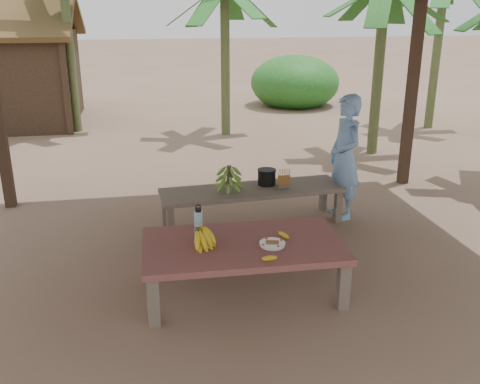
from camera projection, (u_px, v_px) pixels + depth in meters
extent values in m
plane|color=brown|center=(251.00, 267.00, 5.47)|extent=(80.00, 80.00, 0.00)
cube|color=black|center=(412.00, 93.00, 7.63)|extent=(0.13, 0.13, 2.70)
cube|color=brown|center=(153.00, 301.00, 4.41)|extent=(0.10, 0.10, 0.44)
cube|color=brown|center=(343.00, 286.00, 4.66)|extent=(0.10, 0.10, 0.44)
cube|color=brown|center=(153.00, 257.00, 5.20)|extent=(0.10, 0.10, 0.44)
cube|color=brown|center=(315.00, 245.00, 5.44)|extent=(0.10, 0.10, 0.44)
cube|color=maroon|center=(243.00, 246.00, 4.85)|extent=(1.82, 1.04, 0.06)
cube|color=brown|center=(171.00, 223.00, 6.04)|extent=(0.09, 0.09, 0.40)
cube|color=brown|center=(338.00, 207.00, 6.54)|extent=(0.09, 0.09, 0.40)
cube|color=brown|center=(165.00, 209.00, 6.46)|extent=(0.09, 0.09, 0.40)
cube|color=brown|center=(323.00, 195.00, 6.96)|extent=(0.09, 0.09, 0.40)
cube|color=brown|center=(252.00, 190.00, 6.43)|extent=(2.24, 0.77, 0.05)
cylinder|color=white|center=(272.00, 245.00, 4.77)|extent=(0.21, 0.21, 0.01)
cylinder|color=white|center=(272.00, 244.00, 4.76)|extent=(0.23, 0.23, 0.02)
cube|color=brown|center=(272.00, 243.00, 4.76)|extent=(0.13, 0.11, 0.02)
ellipsoid|color=yellow|center=(269.00, 258.00, 4.49)|extent=(0.16, 0.09, 0.04)
ellipsoid|color=yellow|center=(284.00, 235.00, 4.94)|extent=(0.11, 0.14, 0.04)
cylinder|color=#3D95C0|center=(199.00, 223.00, 4.98)|extent=(0.08, 0.08, 0.23)
cylinder|color=black|center=(198.00, 210.00, 4.94)|extent=(0.06, 0.06, 0.03)
torus|color=black|center=(198.00, 207.00, 4.93)|extent=(0.05, 0.01, 0.05)
cylinder|color=black|center=(267.00, 177.00, 6.54)|extent=(0.22, 0.22, 0.18)
imported|color=#6E97D0|center=(345.00, 157.00, 6.54)|extent=(0.42, 0.60, 1.54)
cylinder|color=#596638|center=(378.00, 70.00, 9.21)|extent=(0.18, 0.18, 2.95)
cylinder|color=#596638|center=(225.00, 61.00, 10.62)|extent=(0.18, 0.18, 2.95)
cylinder|color=#596638|center=(69.00, 43.00, 10.79)|extent=(0.18, 0.18, 3.63)
cylinder|color=#596638|center=(437.00, 50.00, 11.19)|extent=(0.18, 0.18, 3.29)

